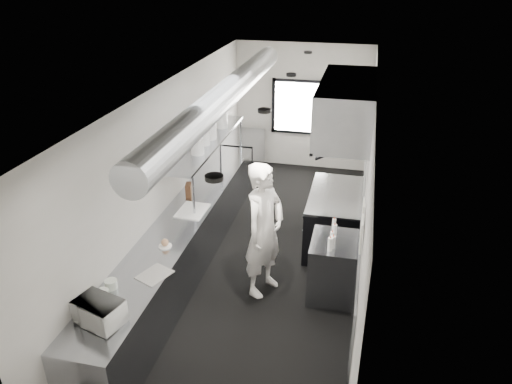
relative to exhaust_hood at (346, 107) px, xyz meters
The scene contains 34 objects.
floor 2.72m from the exhaust_hood, 147.45° to the right, with size 3.00×8.00×0.01m, color black.
ceiling 1.36m from the exhaust_hood, 147.45° to the right, with size 3.00×8.00×0.01m, color silver.
wall_back 3.62m from the exhaust_hood, 108.38° to the left, with size 3.00×0.02×2.80m, color beige.
wall_left 2.87m from the exhaust_hood, 164.91° to the right, with size 0.02×8.00×2.80m, color beige.
wall_right 1.28m from the exhaust_hood, 60.05° to the right, with size 0.02×8.00×2.80m, color beige.
wall_cladding 1.92m from the exhaust_hood, 46.22° to the right, with size 0.03×5.50×1.10m, color #989CA6.
hvac_duct 1.83m from the exhaust_hood, behind, with size 0.40×0.40×6.40m, color #9CA0A4.
service_window 3.58m from the exhaust_hood, 108.57° to the left, with size 1.36×0.05×1.25m.
exhaust_hood is the anchor object (origin of this frame).
prep_counter 3.20m from the exhaust_hood, 151.89° to the right, with size 0.70×6.00×0.90m, color #989CA6.
pass_shelf 2.46m from the exhaust_hood, behind, with size 0.45×3.00×0.68m.
range 1.92m from the exhaust_hood, behind, with size 0.88×1.60×0.94m.
bottle_station 2.39m from the exhaust_hood, 87.82° to the right, with size 0.65×0.80×0.90m, color #989CA6.
far_work_table 3.88m from the exhaust_hood, 131.94° to the left, with size 0.70×1.20×0.90m, color #989CA6.
notice_sheet_a 2.09m from the exhaust_hood, 78.88° to the right, with size 0.02×0.28×0.38m, color silver.
notice_sheet_b 2.43m from the exhaust_hood, 80.58° to the right, with size 0.02×0.28×0.38m, color silver.
line_cook 2.25m from the exhaust_hood, 121.66° to the right, with size 0.73×0.48×2.00m, color white.
microwave 4.48m from the exhaust_hood, 121.95° to the right, with size 0.46×0.35×0.28m, color white.
deli_tub_a 4.16m from the exhaust_hood, 128.63° to the right, with size 0.15×0.15×0.11m, color silver.
deli_tub_b 4.31m from the exhaust_hood, 126.84° to the right, with size 0.15×0.15×0.11m, color silver.
newspaper 3.70m from the exhaust_hood, 127.21° to the right, with size 0.31×0.39×0.01m, color beige.
small_plate 3.34m from the exhaust_hood, 136.47° to the right, with size 0.18×0.18×0.02m, color white.
pastry 3.32m from the exhaust_hood, 136.47° to the right, with size 0.10×0.10×0.10m, color tan.
cutting_board 2.81m from the exhaust_hood, 154.75° to the right, with size 0.41×0.55×0.02m, color white.
knife_block 2.82m from the exhaust_hood, 167.57° to the right, with size 0.09×0.19×0.21m, color brown.
plate_stack_a 2.40m from the exhaust_hood, behind, with size 0.22×0.22×0.25m, color white.
plate_stack_b 2.41m from the exhaust_hood, behind, with size 0.21×0.21×0.27m, color white.
plate_stack_c 2.43m from the exhaust_hood, behind, with size 0.25×0.25×0.35m, color white.
plate_stack_d 2.58m from the exhaust_hood, 155.58° to the left, with size 0.21×0.21×0.33m, color white.
squeeze_bottle_a 2.17m from the exhaust_hood, 90.00° to the right, with size 0.06×0.06×0.19m, color white.
squeeze_bottle_b 2.12m from the exhaust_hood, 88.87° to the right, with size 0.06×0.06×0.18m, color white.
squeeze_bottle_c 2.02m from the exhaust_hood, 89.69° to the right, with size 0.05×0.05×0.16m, color white.
squeeze_bottle_d 1.90m from the exhaust_hood, 88.82° to the right, with size 0.06×0.06×0.19m, color white.
squeeze_bottle_e 1.77m from the exhaust_hood, 89.74° to the right, with size 0.06×0.06×0.17m, color white.
Camera 1 is at (1.37, -6.51, 4.43)m, focal length 34.06 mm.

